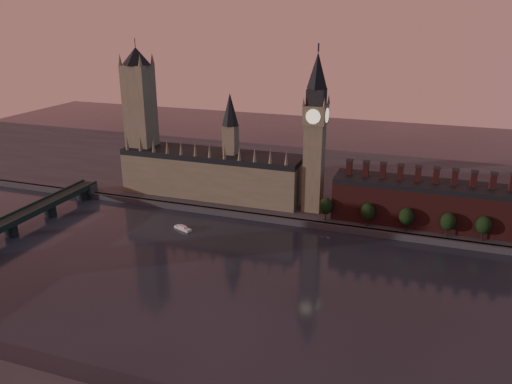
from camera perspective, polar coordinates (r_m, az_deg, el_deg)
ground at (r=245.34m, az=-1.97°, el=-11.55°), size 900.00×900.00×0.00m
north_bank at (r=401.24m, az=7.24°, el=1.28°), size 900.00×182.00×4.00m
palace_of_westminster at (r=356.93m, az=-5.01°, el=2.35°), size 130.00×30.30×74.00m
victoria_tower at (r=373.92m, az=-13.06°, el=8.63°), size 24.00×24.00×108.00m
big_ben at (r=320.45m, az=6.77°, el=6.82°), size 15.00×15.00×107.00m
chimney_block at (r=324.28m, az=18.63°, el=-1.14°), size 110.00×25.00×37.00m
embankment_tree_0 at (r=316.72m, az=8.00°, el=-1.60°), size 8.60×8.60×14.88m
embankment_tree_1 at (r=312.23m, az=12.64°, el=-2.22°), size 8.60×8.60×14.88m
embankment_tree_2 at (r=310.76m, az=16.81°, el=-2.70°), size 8.60×8.60×14.88m
embankment_tree_3 at (r=311.05m, az=21.10°, el=-3.18°), size 8.60×8.60×14.88m
embankment_tree_4 at (r=313.92m, az=24.58°, el=-3.47°), size 8.60×8.60×14.88m
river_boat at (r=316.22m, az=-8.37°, el=-4.10°), size 13.04×8.04×2.52m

